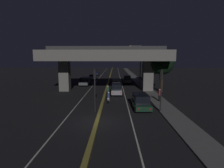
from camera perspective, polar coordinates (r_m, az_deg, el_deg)
name	(u,v)px	position (r m, az deg, el deg)	size (l,w,h in m)	color
ground_plane	(97,122)	(17.08, -4.78, -12.21)	(200.00, 200.00, 0.00)	black
lane_line_left_inner	(98,79)	(51.50, -4.53, 1.61)	(0.12, 126.00, 0.00)	beige
lane_line_right_inner	(121,79)	(51.29, 2.80, 1.60)	(0.12, 126.00, 0.00)	beige
median_divider	(109,79)	(51.28, -0.87, 1.75)	(0.36, 126.00, 0.26)	olive
sidewalk_right	(139,82)	(44.74, 8.91, 0.61)	(2.28, 126.00, 0.13)	#5B5956
elevated_overpass	(106,57)	(32.20, -1.99, 8.66)	(21.81, 10.66, 8.22)	slate
traffic_light_left_of_median	(95,82)	(19.54, -5.62, 0.51)	(0.30, 0.49, 4.90)	black
traffic_light_right_of_median	(161,83)	(20.08, 15.75, 0.31)	(0.30, 0.49, 4.83)	black
street_lamp	(139,62)	(37.50, 8.75, 6.97)	(2.55, 0.32, 8.79)	#2D2D30
car_dark_green_lead	(141,101)	(21.22, 9.35, -5.55)	(2.10, 4.38, 1.79)	black
car_silver_second	(116,89)	(29.03, 1.46, -1.62)	(1.87, 4.00, 1.84)	gray
car_taxi_yellow_third	(116,83)	(37.44, 1.38, 0.26)	(1.98, 4.55, 1.45)	gold
car_grey_fourth	(127,79)	(43.10, 4.88, 1.64)	(2.07, 4.65, 1.88)	#515459
car_grey_lead_oncoming	(85,81)	(39.28, -8.88, 0.93)	(2.13, 4.00, 1.91)	#515459
car_silver_second_oncoming	(92,77)	(50.45, -6.43, 2.30)	(2.05, 4.05, 1.46)	gray
car_dark_blue_third_oncoming	(96,72)	(63.30, -5.13, 3.76)	(1.93, 4.11, 1.94)	#141938
motorcycle_white_filtering_near	(109,98)	(24.03, -1.15, -4.56)	(0.33, 1.87, 1.49)	black
motorcycle_blue_filtering_mid	(108,91)	(29.45, -1.32, -2.21)	(0.33, 1.90, 1.44)	black
pedestrian_on_sidewalk	(160,95)	(24.99, 15.26, -3.48)	(0.33, 0.33, 1.72)	black
roadside_tree_kerbside_near	(162,63)	(32.61, 16.07, 6.58)	(4.22, 4.22, 7.33)	#38281C
roadside_tree_kerbside_mid	(153,66)	(44.63, 13.33, 5.74)	(4.21, 4.21, 6.28)	#2D2116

